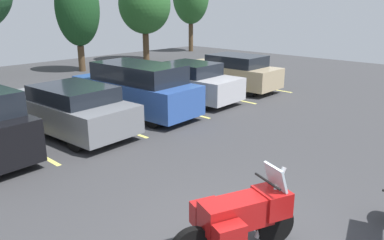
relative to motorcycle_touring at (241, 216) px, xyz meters
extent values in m
cylinder|color=black|center=(0.60, -0.23, -0.31)|extent=(0.66, 0.35, 0.66)
cube|color=#A51414|center=(-0.08, 0.03, 0.08)|extent=(1.18, 0.81, 0.44)
cylinder|color=#B2B2B7|center=(0.49, -0.19, 0.10)|extent=(0.50, 0.25, 1.13)
cylinder|color=black|center=(0.42, -0.16, 0.48)|extent=(0.26, 0.59, 0.04)
cube|color=#A51414|center=(0.51, -0.20, 0.13)|extent=(0.60, 0.65, 0.39)
cube|color=#B2C1CC|center=(0.56, -0.22, 0.52)|extent=(0.31, 0.47, 0.39)
cube|color=#A51414|center=(-0.25, 0.49, -0.01)|extent=(0.50, 0.38, 0.36)
cube|color=#A51414|center=(-0.51, -0.19, -0.01)|extent=(0.50, 0.38, 0.36)
cube|color=#EAE066|center=(-0.24, 7.56, -0.64)|extent=(0.12, 4.85, 0.01)
cube|color=#EAE066|center=(2.49, 7.56, -0.64)|extent=(0.12, 4.85, 0.01)
cube|color=#EAE066|center=(5.22, 7.56, -0.64)|extent=(0.12, 4.85, 0.01)
cube|color=#EAE066|center=(7.94, 7.56, -0.64)|extent=(0.12, 4.85, 0.01)
cube|color=#EAE066|center=(10.67, 7.56, -0.64)|extent=(0.12, 4.85, 0.01)
cylinder|color=black|center=(-0.66, 5.85, -0.33)|extent=(0.26, 0.64, 0.63)
cube|color=slate|center=(1.26, 7.34, -0.02)|extent=(2.16, 4.82, 0.80)
cube|color=black|center=(1.28, 6.92, 0.59)|extent=(1.85, 2.38, 0.43)
cylinder|color=black|center=(0.36, 8.89, -0.30)|extent=(0.26, 0.70, 0.69)
cylinder|color=black|center=(1.95, 9.00, -0.30)|extent=(0.26, 0.70, 0.69)
cylinder|color=black|center=(0.57, 5.69, -0.30)|extent=(0.26, 0.70, 0.69)
cylinder|color=black|center=(2.16, 5.80, -0.30)|extent=(0.26, 0.70, 0.69)
cube|color=#2D519E|center=(3.92, 7.45, 0.04)|extent=(2.08, 4.91, 0.96)
cube|color=black|center=(3.93, 7.24, 0.83)|extent=(1.83, 3.28, 0.60)
cylinder|color=black|center=(3.06, 9.04, -0.33)|extent=(0.26, 0.65, 0.63)
cylinder|color=black|center=(4.58, 9.13, -0.33)|extent=(0.26, 0.65, 0.63)
cylinder|color=black|center=(3.26, 5.77, -0.33)|extent=(0.26, 0.65, 0.63)
cylinder|color=black|center=(4.78, 5.86, -0.33)|extent=(0.26, 0.65, 0.63)
cube|color=#B7B7BC|center=(6.56, 7.60, -0.02)|extent=(2.03, 4.63, 0.83)
cube|color=black|center=(6.58, 7.34, 0.63)|extent=(1.75, 2.09, 0.47)
cylinder|color=black|center=(5.72, 9.10, -0.32)|extent=(0.25, 0.66, 0.65)
cylinder|color=black|center=(7.26, 9.18, -0.32)|extent=(0.25, 0.66, 0.65)
cylinder|color=black|center=(5.87, 6.01, -0.32)|extent=(0.25, 0.66, 0.65)
cylinder|color=black|center=(7.41, 6.09, -0.32)|extent=(0.25, 0.66, 0.65)
cube|color=tan|center=(9.44, 7.66, 0.01)|extent=(1.89, 4.66, 0.85)
cube|color=black|center=(9.45, 7.25, 0.67)|extent=(1.69, 2.38, 0.48)
cylinder|color=black|center=(8.64, 9.21, -0.29)|extent=(0.24, 0.71, 0.70)
cylinder|color=black|center=(10.15, 9.25, -0.29)|extent=(0.24, 0.71, 0.70)
cylinder|color=black|center=(8.72, 6.08, -0.29)|extent=(0.24, 0.71, 0.70)
cylinder|color=black|center=(10.23, 6.12, -0.29)|extent=(0.24, 0.71, 0.70)
cylinder|color=#4C3823|center=(12.80, 17.46, 0.25)|extent=(0.42, 0.42, 1.79)
ellipsoid|color=#285B28|center=(12.80, 17.46, 3.04)|extent=(3.42, 3.42, 3.80)
cylinder|color=#4C3823|center=(7.43, 16.76, 0.07)|extent=(0.37, 0.37, 1.43)
ellipsoid|color=#19421E|center=(7.43, 16.76, 2.86)|extent=(2.40, 2.40, 4.15)
cylinder|color=#4C3823|center=(18.88, 19.05, 0.44)|extent=(0.36, 0.36, 2.17)
camera|label=1|loc=(-4.18, -2.96, 3.03)|focal=35.95mm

